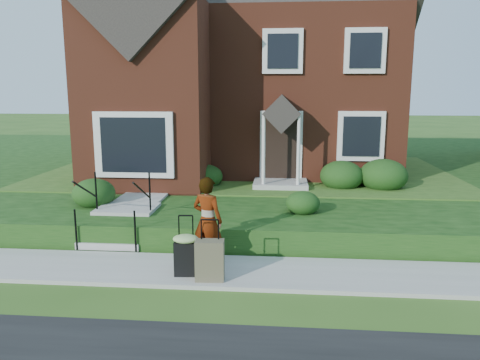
# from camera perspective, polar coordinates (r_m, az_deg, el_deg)

# --- Properties ---
(ground) EXTENTS (120.00, 120.00, 0.00)m
(ground) POSITION_cam_1_polar(r_m,az_deg,el_deg) (9.18, -2.88, -11.29)
(ground) COLOR #2D5119
(ground) RESTS_ON ground
(sidewalk) EXTENTS (60.00, 1.60, 0.08)m
(sidewalk) POSITION_cam_1_polar(r_m,az_deg,el_deg) (9.17, -2.88, -11.06)
(sidewalk) COLOR #9E9B93
(sidewalk) RESTS_ON ground
(terrace) EXTENTS (44.00, 20.00, 0.60)m
(terrace) POSITION_cam_1_polar(r_m,az_deg,el_deg) (19.78, 13.12, 1.39)
(terrace) COLOR #13350E
(terrace) RESTS_ON ground
(walkway) EXTENTS (1.20, 6.00, 0.06)m
(walkway) POSITION_cam_1_polar(r_m,az_deg,el_deg) (14.20, -10.16, -0.80)
(walkway) COLOR #9E9B93
(walkway) RESTS_ON terrace
(main_house) EXTENTS (10.40, 10.20, 9.40)m
(main_house) POSITION_cam_1_polar(r_m,az_deg,el_deg) (18.17, 0.60, 16.56)
(main_house) COLOR maroon
(main_house) RESTS_ON terrace
(front_steps) EXTENTS (1.40, 2.02, 1.50)m
(front_steps) POSITION_cam_1_polar(r_m,az_deg,el_deg) (11.31, -14.28, -4.78)
(front_steps) COLOR #9E9B93
(front_steps) RESTS_ON ground
(foundation_shrubs) EXTENTS (9.96, 4.12, 0.98)m
(foundation_shrubs) POSITION_cam_1_polar(r_m,az_deg,el_deg) (13.58, 0.64, 0.62)
(foundation_shrubs) COLOR black
(foundation_shrubs) RESTS_ON terrace
(woman) EXTENTS (0.75, 0.63, 1.74)m
(woman) POSITION_cam_1_polar(r_m,az_deg,el_deg) (9.22, -3.97, -4.96)
(woman) COLOR #999999
(woman) RESTS_ON sidewalk
(suitcase_black) EXTENTS (0.50, 0.42, 1.14)m
(suitcase_black) POSITION_cam_1_polar(r_m,az_deg,el_deg) (8.79, -6.61, -8.75)
(suitcase_black) COLOR black
(suitcase_black) RESTS_ON sidewalk
(suitcase_olive) EXTENTS (0.53, 0.32, 1.12)m
(suitcase_olive) POSITION_cam_1_polar(r_m,az_deg,el_deg) (8.56, -3.71, -9.73)
(suitcase_olive) COLOR brown
(suitcase_olive) RESTS_ON sidewalk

